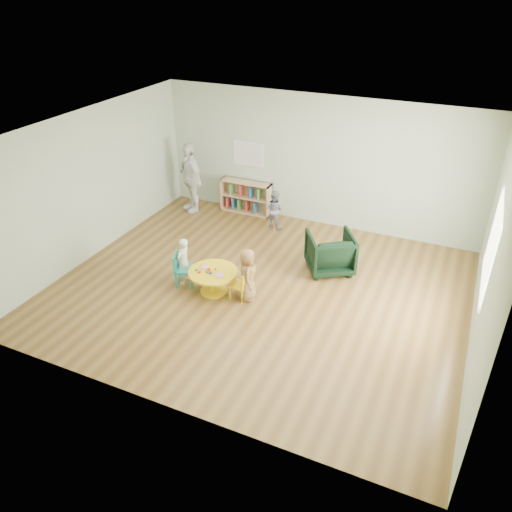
{
  "coord_description": "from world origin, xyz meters",
  "views": [
    {
      "loc": [
        2.98,
        -6.75,
        4.96
      ],
      "look_at": [
        0.07,
        -0.3,
        0.85
      ],
      "focal_mm": 35.0,
      "sensor_mm": 36.0,
      "label": 1
    }
  ],
  "objects_px": {
    "child_right": "(247,275)",
    "adult_caretaker": "(190,178)",
    "toddler": "(274,209)",
    "kid_chair_right": "(241,285)",
    "bookshelf": "(246,197)",
    "kid_chair_left": "(182,268)",
    "armchair": "(330,253)",
    "activity_table": "(213,278)",
    "child_left": "(183,261)"
  },
  "relations": [
    {
      "from": "activity_table",
      "to": "armchair",
      "type": "distance_m",
      "value": 2.25
    },
    {
      "from": "kid_chair_left",
      "to": "toddler",
      "type": "height_order",
      "value": "toddler"
    },
    {
      "from": "armchair",
      "to": "toddler",
      "type": "distance_m",
      "value": 2.05
    },
    {
      "from": "armchair",
      "to": "child_right",
      "type": "bearing_deg",
      "value": 24.2
    },
    {
      "from": "bookshelf",
      "to": "adult_caretaker",
      "type": "bearing_deg",
      "value": -158.85
    },
    {
      "from": "armchair",
      "to": "adult_caretaker",
      "type": "bearing_deg",
      "value": -50.71
    },
    {
      "from": "adult_caretaker",
      "to": "armchair",
      "type": "bearing_deg",
      "value": 14.51
    },
    {
      "from": "kid_chair_right",
      "to": "toddler",
      "type": "relative_size",
      "value": 0.62
    },
    {
      "from": "bookshelf",
      "to": "child_right",
      "type": "relative_size",
      "value": 1.25
    },
    {
      "from": "toddler",
      "to": "armchair",
      "type": "bearing_deg",
      "value": 152.79
    },
    {
      "from": "kid_chair_left",
      "to": "bookshelf",
      "type": "relative_size",
      "value": 0.52
    },
    {
      "from": "activity_table",
      "to": "kid_chair_right",
      "type": "distance_m",
      "value": 0.53
    },
    {
      "from": "child_left",
      "to": "toddler",
      "type": "distance_m",
      "value": 2.79
    },
    {
      "from": "kid_chair_right",
      "to": "toddler",
      "type": "bearing_deg",
      "value": 13.21
    },
    {
      "from": "toddler",
      "to": "bookshelf",
      "type": "bearing_deg",
      "value": -18.45
    },
    {
      "from": "child_right",
      "to": "kid_chair_right",
      "type": "bearing_deg",
      "value": 88.57
    },
    {
      "from": "activity_table",
      "to": "kid_chair_right",
      "type": "relative_size",
      "value": 1.62
    },
    {
      "from": "armchair",
      "to": "child_right",
      "type": "distance_m",
      "value": 1.79
    },
    {
      "from": "activity_table",
      "to": "toddler",
      "type": "xyz_separation_m",
      "value": [
        -0.01,
        2.78,
        0.13
      ]
    },
    {
      "from": "bookshelf",
      "to": "child_left",
      "type": "bearing_deg",
      "value": -84.76
    },
    {
      "from": "toddler",
      "to": "adult_caretaker",
      "type": "bearing_deg",
      "value": 8.97
    },
    {
      "from": "kid_chair_left",
      "to": "toddler",
      "type": "bearing_deg",
      "value": 147.22
    },
    {
      "from": "armchair",
      "to": "toddler",
      "type": "relative_size",
      "value": 0.97
    },
    {
      "from": "activity_table",
      "to": "child_right",
      "type": "distance_m",
      "value": 0.66
    },
    {
      "from": "activity_table",
      "to": "child_left",
      "type": "xyz_separation_m",
      "value": [
        -0.62,
        0.06,
        0.15
      ]
    },
    {
      "from": "kid_chair_left",
      "to": "bookshelf",
      "type": "xyz_separation_m",
      "value": [
        -0.29,
        3.28,
        0.03
      ]
    },
    {
      "from": "armchair",
      "to": "child_left",
      "type": "xyz_separation_m",
      "value": [
        -2.25,
        -1.49,
        0.07
      ]
    },
    {
      "from": "adult_caretaker",
      "to": "child_right",
      "type": "bearing_deg",
      "value": -11.94
    },
    {
      "from": "kid_chair_left",
      "to": "activity_table",
      "type": "bearing_deg",
      "value": 70.21
    },
    {
      "from": "kid_chair_left",
      "to": "bookshelf",
      "type": "height_order",
      "value": "bookshelf"
    },
    {
      "from": "child_right",
      "to": "adult_caretaker",
      "type": "xyz_separation_m",
      "value": [
        -2.73,
        2.75,
        0.32
      ]
    },
    {
      "from": "child_left",
      "to": "child_right",
      "type": "height_order",
      "value": "child_right"
    },
    {
      "from": "kid_chair_left",
      "to": "adult_caretaker",
      "type": "distance_m",
      "value": 3.22
    },
    {
      "from": "bookshelf",
      "to": "armchair",
      "type": "height_order",
      "value": "same"
    },
    {
      "from": "child_left",
      "to": "adult_caretaker",
      "type": "bearing_deg",
      "value": -149.71
    },
    {
      "from": "kid_chair_left",
      "to": "child_left",
      "type": "height_order",
      "value": "child_left"
    },
    {
      "from": "bookshelf",
      "to": "child_right",
      "type": "height_order",
      "value": "child_right"
    },
    {
      "from": "activity_table",
      "to": "kid_chair_left",
      "type": "xyz_separation_m",
      "value": [
        -0.62,
        -0.01,
        0.04
      ]
    },
    {
      "from": "activity_table",
      "to": "child_right",
      "type": "xyz_separation_m",
      "value": [
        0.63,
        0.07,
        0.18
      ]
    },
    {
      "from": "kid_chair_left",
      "to": "bookshelf",
      "type": "bearing_deg",
      "value": 164.81
    },
    {
      "from": "activity_table",
      "to": "bookshelf",
      "type": "distance_m",
      "value": 3.4
    },
    {
      "from": "child_left",
      "to": "child_right",
      "type": "xyz_separation_m",
      "value": [
        1.25,
        0.01,
        0.04
      ]
    },
    {
      "from": "adult_caretaker",
      "to": "kid_chair_right",
      "type": "bearing_deg",
      "value": -13.47
    },
    {
      "from": "kid_chair_left",
      "to": "toddler",
      "type": "xyz_separation_m",
      "value": [
        0.62,
        2.79,
        0.09
      ]
    },
    {
      "from": "bookshelf",
      "to": "activity_table",
      "type": "bearing_deg",
      "value": -74.37
    },
    {
      "from": "activity_table",
      "to": "child_right",
      "type": "relative_size",
      "value": 0.89
    },
    {
      "from": "activity_table",
      "to": "kid_chair_left",
      "type": "relative_size",
      "value": 1.37
    },
    {
      "from": "activity_table",
      "to": "armchair",
      "type": "xyz_separation_m",
      "value": [
        1.63,
        1.55,
        0.08
      ]
    },
    {
      "from": "kid_chair_left",
      "to": "bookshelf",
      "type": "distance_m",
      "value": 3.29
    },
    {
      "from": "activity_table",
      "to": "adult_caretaker",
      "type": "distance_m",
      "value": 3.55
    }
  ]
}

